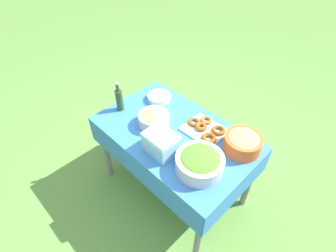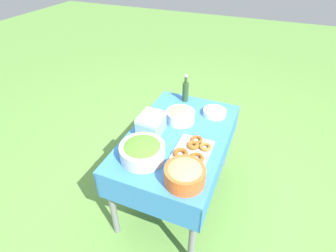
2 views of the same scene
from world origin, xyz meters
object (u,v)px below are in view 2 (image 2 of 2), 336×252
at_px(donut_platter, 193,150).
at_px(cooler_box, 151,124).
at_px(salad_bowl, 142,151).
at_px(plate_stack, 215,112).
at_px(olive_oil_bottle, 185,91).
at_px(bread_bowl, 185,174).
at_px(pasta_bowl, 181,115).

xyz_separation_m(donut_platter, cooler_box, (0.09, 0.38, 0.06)).
relative_size(salad_bowl, cooler_box, 1.47).
relative_size(salad_bowl, plate_stack, 1.59).
distance_m(salad_bowl, donut_platter, 0.37).
distance_m(olive_oil_bottle, cooler_box, 0.59).
height_order(donut_platter, bread_bowl, bread_bowl).
xyz_separation_m(salad_bowl, pasta_bowl, (0.54, -0.09, -0.01)).
bearing_deg(plate_stack, donut_platter, 177.45).
bearing_deg(olive_oil_bottle, pasta_bowl, -167.25).
bearing_deg(salad_bowl, donut_platter, -57.15).
bearing_deg(cooler_box, plate_stack, -42.00).
relative_size(salad_bowl, olive_oil_bottle, 1.20).
bearing_deg(donut_platter, plate_stack, -2.55).
distance_m(donut_platter, plate_stack, 0.54).
bearing_deg(bread_bowl, pasta_bowl, 22.36).
xyz_separation_m(salad_bowl, bread_bowl, (-0.10, -0.35, 0.00)).
distance_m(donut_platter, bread_bowl, 0.31).
height_order(salad_bowl, bread_bowl, bread_bowl).
distance_m(pasta_bowl, bread_bowl, 0.69).
height_order(pasta_bowl, donut_platter, pasta_bowl).
xyz_separation_m(plate_stack, olive_oil_bottle, (0.13, 0.32, 0.08)).
bearing_deg(donut_platter, cooler_box, 76.37).
height_order(pasta_bowl, cooler_box, cooler_box).
bearing_deg(olive_oil_bottle, bread_bowl, -160.84).
relative_size(donut_platter, plate_stack, 1.64).
bearing_deg(cooler_box, pasta_bowl, -32.86).
bearing_deg(donut_platter, pasta_bowl, 33.38).
bearing_deg(olive_oil_bottle, salad_bowl, 179.22).
height_order(salad_bowl, plate_stack, salad_bowl).
distance_m(salad_bowl, olive_oil_bottle, 0.87).
height_order(olive_oil_bottle, cooler_box, olive_oil_bottle).
bearing_deg(bread_bowl, cooler_box, 47.08).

